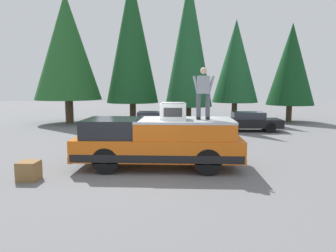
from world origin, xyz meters
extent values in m
plane|color=slate|center=(0.00, 0.00, 0.00)|extent=(90.00, 90.00, 0.00)
cube|color=orange|center=(0.38, -0.52, 0.70)|extent=(2.00, 5.50, 0.70)
cube|color=black|center=(0.38, -0.52, 0.51)|extent=(2.01, 5.39, 0.24)
cube|color=black|center=(0.38, 0.99, 1.35)|extent=(1.84, 1.87, 0.60)
cube|color=orange|center=(0.38, -1.40, 1.31)|extent=(1.92, 3.19, 0.52)
cube|color=#B7BABF|center=(0.38, -1.40, 1.61)|extent=(1.94, 3.19, 0.08)
cube|color=#232326|center=(0.38, 2.17, 0.43)|extent=(1.96, 0.16, 0.20)
cube|color=#B2B5BA|center=(0.38, -3.21, 0.43)|extent=(1.96, 0.16, 0.20)
cylinder|color=black|center=(-0.47, 1.07, 0.42)|extent=(0.30, 0.84, 0.84)
cylinder|color=black|center=(1.23, 1.07, 0.42)|extent=(0.30, 0.84, 0.84)
cylinder|color=black|center=(-0.47, -2.12, 0.42)|extent=(0.30, 0.84, 0.84)
cylinder|color=black|center=(1.23, -2.12, 0.42)|extent=(0.30, 0.84, 0.84)
cube|color=silver|center=(0.25, -1.02, 1.91)|extent=(0.64, 0.84, 0.52)
cube|color=#2D2D30|center=(-0.08, -1.02, 1.91)|extent=(0.01, 0.59, 0.29)
cube|color=#99999E|center=(0.25, -1.02, 2.19)|extent=(0.58, 0.76, 0.04)
cylinder|color=#4C515B|center=(0.34, -2.15, 2.07)|extent=(0.15, 0.15, 0.84)
cube|color=black|center=(0.30, -2.15, 1.69)|extent=(0.26, 0.11, 0.08)
cylinder|color=#4C515B|center=(0.34, -1.85, 2.07)|extent=(0.15, 0.15, 0.84)
cube|color=black|center=(0.30, -1.85, 1.69)|extent=(0.26, 0.11, 0.08)
cube|color=#9399A3|center=(0.34, -2.00, 2.78)|extent=(0.24, 0.40, 0.58)
sphere|color=beige|center=(0.34, -2.00, 3.23)|extent=(0.22, 0.22, 0.22)
cylinder|color=#9399A3|center=(0.31, -2.24, 2.78)|extent=(0.09, 0.23, 0.58)
cylinder|color=#9399A3|center=(0.31, -1.75, 2.78)|extent=(0.09, 0.23, 0.58)
cube|color=black|center=(9.22, -5.24, 0.49)|extent=(1.64, 4.10, 0.50)
cube|color=#282D38|center=(9.22, -5.34, 0.95)|extent=(1.31, 1.89, 0.42)
cylinder|color=black|center=(8.50, -3.97, 0.31)|extent=(0.20, 0.62, 0.62)
cylinder|color=black|center=(9.94, -3.97, 0.31)|extent=(0.20, 0.62, 0.62)
cylinder|color=black|center=(8.50, -6.51, 0.31)|extent=(0.20, 0.62, 0.62)
cylinder|color=black|center=(9.94, -6.51, 0.31)|extent=(0.20, 0.62, 0.62)
cube|color=navy|center=(9.14, 0.54, 0.49)|extent=(1.64, 4.10, 0.50)
cube|color=#282D38|center=(9.14, 0.44, 0.95)|extent=(1.31, 1.89, 0.42)
cylinder|color=black|center=(8.42, 1.81, 0.31)|extent=(0.20, 0.62, 0.62)
cylinder|color=black|center=(9.86, 1.81, 0.31)|extent=(0.20, 0.62, 0.62)
cylinder|color=black|center=(8.42, -0.74, 0.31)|extent=(0.20, 0.62, 0.62)
cylinder|color=black|center=(9.86, -0.74, 0.31)|extent=(0.20, 0.62, 0.62)
cube|color=olive|center=(-1.25, 3.16, 0.28)|extent=(0.56, 0.56, 0.56)
cylinder|color=#4C3826|center=(14.33, -9.50, 0.65)|extent=(0.42, 0.42, 1.30)
cone|color=#14421E|center=(14.33, -9.50, 4.34)|extent=(3.51, 3.51, 6.10)
cylinder|color=#4C3826|center=(14.57, -5.39, 0.74)|extent=(0.42, 0.42, 1.48)
cone|color=#1E562D|center=(14.57, -5.39, 4.60)|extent=(3.50, 3.50, 6.25)
cylinder|color=#4C3826|center=(13.27, -1.79, 0.62)|extent=(0.42, 0.42, 1.23)
cone|color=#1E562D|center=(13.27, -1.79, 5.91)|extent=(3.46, 3.46, 9.35)
cylinder|color=#4C3826|center=(13.42, 2.39, 0.75)|extent=(0.46, 0.46, 1.49)
cone|color=#194C23|center=(13.42, 2.39, 6.18)|extent=(3.84, 3.84, 9.38)
cylinder|color=#4C3826|center=(12.75, 7.00, 0.87)|extent=(0.57, 0.57, 1.73)
cone|color=#235B28|center=(12.75, 7.00, 5.53)|extent=(4.78, 4.78, 7.59)
camera|label=1|loc=(-9.95, -1.30, 2.75)|focal=33.47mm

